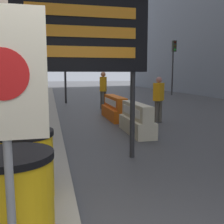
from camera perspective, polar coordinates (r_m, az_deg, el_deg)
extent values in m
cylinder|color=yellow|center=(2.63, -20.41, -17.88)|extent=(0.69, 0.69, 0.79)
cylinder|color=black|center=(2.47, -20.91, -8.96)|extent=(0.72, 0.72, 0.06)
cylinder|color=yellow|center=(3.45, -18.42, -11.37)|extent=(0.69, 0.69, 0.79)
cylinder|color=black|center=(3.33, -18.76, -4.45)|extent=(0.72, 0.72, 0.06)
cylinder|color=gray|center=(2.04, -21.39, -14.43)|extent=(0.06, 0.06, 1.53)
cube|color=beige|center=(1.87, -22.72, 7.60)|extent=(0.57, 0.04, 0.88)
cylinder|color=red|center=(1.84, -22.84, 7.59)|extent=(0.34, 0.01, 0.34)
cylinder|color=#28282B|center=(5.05, -17.49, -1.56)|extent=(0.10, 0.10, 1.74)
cylinder|color=#28282B|center=(5.28, 4.47, -0.77)|extent=(0.10, 0.10, 1.74)
cube|color=black|center=(5.06, -6.55, 16.79)|extent=(2.48, 0.24, 1.42)
cube|color=orange|center=(5.00, -6.44, 21.06)|extent=(1.98, 0.02, 0.20)
cube|color=orange|center=(4.93, -6.36, 17.02)|extent=(1.98, 0.02, 0.20)
cube|color=orange|center=(4.89, -6.30, 12.89)|extent=(1.98, 0.02, 0.20)
cube|color=beige|center=(7.56, 5.34, -3.03)|extent=(0.54, 1.87, 0.44)
cube|color=beige|center=(7.49, 5.38, 0.24)|extent=(0.32, 1.87, 0.44)
cube|color=white|center=(7.44, 4.13, 0.20)|extent=(0.02, 1.49, 0.22)
cube|color=orange|center=(9.99, 0.64, -0.24)|extent=(0.61, 2.19, 0.43)
cube|color=orange|center=(9.93, 0.64, 2.24)|extent=(0.37, 2.19, 0.43)
cube|color=white|center=(9.88, -0.46, 2.22)|extent=(0.02, 1.75, 0.22)
cube|color=black|center=(9.48, 4.34, -1.93)|extent=(0.32, 0.32, 0.04)
cone|color=orange|center=(9.43, 4.36, -0.21)|extent=(0.26, 0.26, 0.54)
cylinder|color=white|center=(9.42, 4.36, -0.05)|extent=(0.15, 0.15, 0.08)
cube|color=black|center=(7.78, 6.91, -4.22)|extent=(0.39, 0.39, 0.04)
cone|color=orange|center=(7.72, 6.95, -1.72)|extent=(0.31, 0.31, 0.65)
cylinder|color=white|center=(7.71, 6.96, -1.49)|extent=(0.18, 0.18, 0.09)
cylinder|color=#2D2D30|center=(15.44, -10.17, 8.82)|extent=(0.12, 0.12, 3.75)
cube|color=#23281E|center=(15.37, -10.27, 14.25)|extent=(0.28, 0.28, 0.84)
sphere|color=#360605|center=(15.25, -10.27, 15.35)|extent=(0.15, 0.15, 0.15)
sphere|color=#392C06|center=(15.22, -10.24, 14.31)|extent=(0.15, 0.15, 0.15)
sphere|color=green|center=(15.19, -10.21, 13.26)|extent=(0.15, 0.15, 0.15)
cylinder|color=#2D2D30|center=(21.65, 13.04, 9.24)|extent=(0.12, 0.12, 4.26)
cube|color=#23281E|center=(21.61, 13.39, 13.78)|extent=(0.28, 0.28, 0.84)
sphere|color=#360605|center=(21.50, 13.60, 14.55)|extent=(0.15, 0.15, 0.15)
sphere|color=#392C06|center=(21.47, 13.57, 13.81)|extent=(0.15, 0.15, 0.15)
sphere|color=green|center=(21.45, 13.55, 13.06)|extent=(0.15, 0.15, 0.15)
cylinder|color=#514C42|center=(9.35, 9.62, 0.11)|extent=(0.13, 0.13, 0.77)
cylinder|color=#514C42|center=(9.40, 10.43, 0.14)|extent=(0.13, 0.13, 0.77)
cube|color=orange|center=(9.30, 10.14, 4.35)|extent=(0.48, 0.47, 0.61)
sphere|color=#A96B61|center=(9.28, 10.20, 6.89)|extent=(0.21, 0.21, 0.21)
cylinder|color=#514C42|center=(12.75, -2.26, 2.61)|extent=(0.14, 0.14, 0.87)
cylinder|color=#514C42|center=(12.78, -1.54, 2.62)|extent=(0.14, 0.14, 0.87)
cube|color=orange|center=(12.71, -1.92, 6.11)|extent=(0.42, 0.54, 0.69)
sphere|color=#BD7756|center=(12.70, -1.93, 8.20)|extent=(0.24, 0.24, 0.24)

